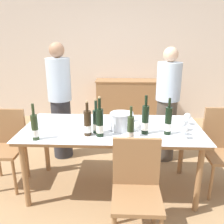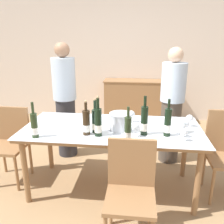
# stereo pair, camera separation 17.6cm
# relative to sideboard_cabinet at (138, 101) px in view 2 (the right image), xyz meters

# --- Properties ---
(ground_plane) EXTENTS (12.00, 12.00, 0.00)m
(ground_plane) POSITION_rel_sideboard_cabinet_xyz_m (-0.28, -2.38, -0.45)
(ground_plane) COLOR #A37F56
(back_wall) EXTENTS (8.00, 0.10, 2.80)m
(back_wall) POSITION_rel_sideboard_cabinet_xyz_m (-0.28, 0.29, 0.95)
(back_wall) COLOR beige
(back_wall) RESTS_ON ground_plane
(sideboard_cabinet) EXTENTS (1.42, 0.46, 0.89)m
(sideboard_cabinet) POSITION_rel_sideboard_cabinet_xyz_m (0.00, 0.00, 0.00)
(sideboard_cabinet) COLOR #996B42
(sideboard_cabinet) RESTS_ON ground_plane
(dining_table) EXTENTS (1.96, 0.91, 0.78)m
(dining_table) POSITION_rel_sideboard_cabinet_xyz_m (-0.28, -2.38, 0.26)
(dining_table) COLOR #996B42
(dining_table) RESTS_ON ground_plane
(ice_bucket) EXTENTS (0.24, 0.24, 0.19)m
(ice_bucket) POSITION_rel_sideboard_cabinet_xyz_m (-0.18, -2.45, 0.43)
(ice_bucket) COLOR silver
(ice_bucket) RESTS_ON dining_table
(wine_bottle_0) EXTENTS (0.07, 0.07, 0.41)m
(wine_bottle_0) POSITION_rel_sideboard_cabinet_xyz_m (-0.39, -2.62, 0.47)
(wine_bottle_0) COLOR black
(wine_bottle_0) RESTS_ON dining_table
(wine_bottle_1) EXTENTS (0.07, 0.07, 0.35)m
(wine_bottle_1) POSITION_rel_sideboard_cabinet_xyz_m (-0.09, -2.74, 0.45)
(wine_bottle_1) COLOR #28381E
(wine_bottle_1) RESTS_ON dining_table
(wine_bottle_2) EXTENTS (0.07, 0.07, 0.41)m
(wine_bottle_2) POSITION_rel_sideboard_cabinet_xyz_m (0.07, -2.54, 0.47)
(wine_bottle_2) COLOR black
(wine_bottle_2) RESTS_ON dining_table
(wine_bottle_3) EXTENTS (0.07, 0.07, 0.36)m
(wine_bottle_3) POSITION_rel_sideboard_cabinet_xyz_m (-1.01, -2.74, 0.45)
(wine_bottle_3) COLOR #28381E
(wine_bottle_3) RESTS_ON dining_table
(wine_bottle_4) EXTENTS (0.08, 0.08, 0.36)m
(wine_bottle_4) POSITION_rel_sideboard_cabinet_xyz_m (-0.52, -2.61, 0.45)
(wine_bottle_4) COLOR #332314
(wine_bottle_4) RESTS_ON dining_table
(wine_bottle_5) EXTENTS (0.07, 0.07, 0.38)m
(wine_bottle_5) POSITION_rel_sideboard_cabinet_xyz_m (0.30, -2.55, 0.47)
(wine_bottle_5) COLOR black
(wine_bottle_5) RESTS_ON dining_table
(wine_bottle_6) EXTENTS (0.07, 0.07, 0.37)m
(wine_bottle_6) POSITION_rel_sideboard_cabinet_xyz_m (-0.44, -2.54, 0.45)
(wine_bottle_6) COLOR #1E3323
(wine_bottle_6) RESTS_ON dining_table
(wine_glass_0) EXTENTS (0.08, 0.08, 0.14)m
(wine_glass_0) POSITION_rel_sideboard_cabinet_xyz_m (0.50, -2.43, 0.42)
(wine_glass_0) COLOR white
(wine_glass_0) RESTS_ON dining_table
(wine_glass_1) EXTENTS (0.08, 0.08, 0.15)m
(wine_glass_1) POSITION_rel_sideboard_cabinet_xyz_m (0.44, -2.57, 0.44)
(wine_glass_1) COLOR white
(wine_glass_1) RESTS_ON dining_table
(wine_glass_2) EXTENTS (0.08, 0.08, 0.14)m
(wine_glass_2) POSITION_rel_sideboard_cabinet_xyz_m (0.57, -2.26, 0.42)
(wine_glass_2) COLOR white
(wine_glass_2) RESTS_ON dining_table
(wine_glass_3) EXTENTS (0.07, 0.07, 0.13)m
(wine_glass_3) POSITION_rel_sideboard_cabinet_xyz_m (0.44, -2.66, 0.42)
(wine_glass_3) COLOR white
(wine_glass_3) RESTS_ON dining_table
(wine_glass_4) EXTENTS (0.08, 0.08, 0.15)m
(wine_glass_4) POSITION_rel_sideboard_cabinet_xyz_m (-0.02, -2.61, 0.43)
(wine_glass_4) COLOR white
(wine_glass_4) RESTS_ON dining_table
(wine_glass_5) EXTENTS (0.09, 0.09, 0.14)m
(wine_glass_5) POSITION_rel_sideboard_cabinet_xyz_m (-0.08, -2.18, 0.42)
(wine_glass_5) COLOR white
(wine_glass_5) RESTS_ON dining_table
(chair_near_front) EXTENTS (0.42, 0.42, 0.90)m
(chair_near_front) POSITION_rel_sideboard_cabinet_xyz_m (-0.04, -3.06, 0.07)
(chair_near_front) COLOR #996B42
(chair_near_front) RESTS_ON ground_plane
(chair_left_end) EXTENTS (0.42, 0.42, 0.92)m
(chair_left_end) POSITION_rel_sideboard_cabinet_xyz_m (-1.55, -2.30, 0.09)
(chair_left_end) COLOR #996B42
(chair_left_end) RESTS_ON ground_plane
(person_host) EXTENTS (0.33, 0.33, 1.67)m
(person_host) POSITION_rel_sideboard_cabinet_xyz_m (-1.06, -1.59, 0.39)
(person_host) COLOR #2D2D33
(person_host) RESTS_ON ground_plane
(person_guest_left) EXTENTS (0.33, 0.33, 1.62)m
(person_guest_left) POSITION_rel_sideboard_cabinet_xyz_m (0.46, -1.61, 0.36)
(person_guest_left) COLOR #51473D
(person_guest_left) RESTS_ON ground_plane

